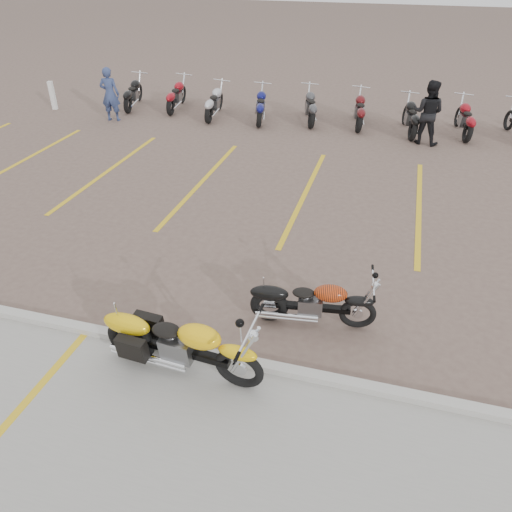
# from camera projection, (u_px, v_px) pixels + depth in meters

# --- Properties ---
(ground) EXTENTS (100.00, 100.00, 0.00)m
(ground) POSITION_uv_depth(u_px,v_px,m) (261.00, 285.00, 8.98)
(ground) COLOR #6E5A4E
(ground) RESTS_ON ground
(curb) EXTENTS (60.00, 0.18, 0.12)m
(curb) POSITION_uv_depth(u_px,v_px,m) (225.00, 358.00, 7.32)
(curb) COLOR #ADAAA3
(curb) RESTS_ON ground
(parking_stripes) EXTENTS (38.00, 5.50, 0.01)m
(parking_stripes) POSITION_uv_depth(u_px,v_px,m) (305.00, 194.00, 12.23)
(parking_stripes) COLOR gold
(parking_stripes) RESTS_ON ground
(yellow_cruiser) EXTENTS (2.41, 0.40, 0.99)m
(yellow_cruiser) POSITION_uv_depth(u_px,v_px,m) (180.00, 344.00, 6.95)
(yellow_cruiser) COLOR black
(yellow_cruiser) RESTS_ON ground
(flame_cruiser) EXTENTS (1.99, 0.42, 0.82)m
(flame_cruiser) POSITION_uv_depth(u_px,v_px,m) (310.00, 303.00, 7.87)
(flame_cruiser) COLOR black
(flame_cruiser) RESTS_ON ground
(person_a) EXTENTS (0.71, 0.53, 1.77)m
(person_a) POSITION_uv_depth(u_px,v_px,m) (110.00, 94.00, 16.82)
(person_a) COLOR navy
(person_a) RESTS_ON ground
(person_b) EXTENTS (1.06, 0.92, 1.88)m
(person_b) POSITION_uv_depth(u_px,v_px,m) (428.00, 113.00, 14.83)
(person_b) COLOR black
(person_b) RESTS_ON ground
(bollard) EXTENTS (0.17, 0.17, 1.00)m
(bollard) POSITION_uv_depth(u_px,v_px,m) (53.00, 95.00, 18.16)
(bollard) COLOR silver
(bollard) RESTS_ON ground
(bg_bike_row) EXTENTS (15.83, 2.08, 1.10)m
(bg_bike_row) POSITION_uv_depth(u_px,v_px,m) (333.00, 108.00, 16.57)
(bg_bike_row) COLOR black
(bg_bike_row) RESTS_ON ground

